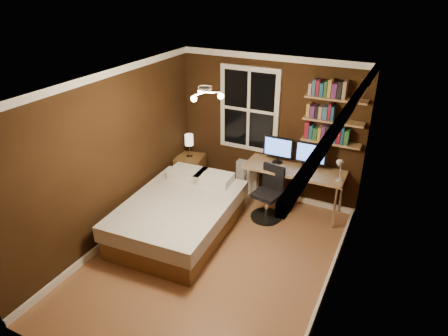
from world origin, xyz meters
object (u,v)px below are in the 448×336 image
at_px(bedside_lamp, 189,146).
at_px(desk, 294,172).
at_px(nightstand, 190,171).
at_px(monitor_right, 311,156).
at_px(monitor_left, 278,150).
at_px(desk_lamp, 340,169).
at_px(radiator, 248,177).
at_px(office_chair, 268,200).
at_px(bed, 180,216).

relative_size(bedside_lamp, desk, 0.27).
bearing_deg(desk, nightstand, -179.23).
height_order(bedside_lamp, monitor_right, monitor_right).
height_order(desk, monitor_right, monitor_right).
bearing_deg(desk, monitor_right, 20.19).
relative_size(monitor_left, desk_lamp, 1.13).
height_order(desk, desk_lamp, desk_lamp).
bearing_deg(monitor_left, desk_lamp, -13.21).
bearing_deg(radiator, bedside_lamp, -167.24).
xyz_separation_m(bedside_lamp, office_chair, (1.69, -0.38, -0.48)).
height_order(bed, monitor_left, monitor_left).
bearing_deg(bedside_lamp, office_chair, -12.76).
bearing_deg(monitor_left, bedside_lamp, -176.25).
distance_m(bed, desk_lamp, 2.51).
relative_size(monitor_right, desk_lamp, 1.13).
relative_size(bedside_lamp, radiator, 0.72).
relative_size(nightstand, monitor_left, 1.19).
distance_m(nightstand, desk_lamp, 2.79).
distance_m(monitor_left, monitor_right, 0.55).
height_order(bed, radiator, bed).
xyz_separation_m(nightstand, bedside_lamp, (0.00, 0.00, 0.51)).
distance_m(bedside_lamp, office_chair, 1.79).
distance_m(bed, monitor_right, 2.27).
distance_m(desk, office_chair, 0.62).
xyz_separation_m(radiator, desk_lamp, (1.64, -0.38, 0.69)).
height_order(bedside_lamp, radiator, bedside_lamp).
bearing_deg(office_chair, desk, 66.96).
bearing_deg(radiator, monitor_left, -12.83).
bearing_deg(desk, bed, -133.64).
relative_size(monitor_left, monitor_right, 1.00).
distance_m(nightstand, desk, 2.01).
xyz_separation_m(bed, desk_lamp, (2.07, 1.24, 0.69)).
bearing_deg(monitor_left, radiator, 167.17).
bearing_deg(bedside_lamp, desk, 0.77).
relative_size(nightstand, desk, 0.37).
distance_m(bedside_lamp, desk_lamp, 2.71).
height_order(monitor_right, office_chair, monitor_right).
bearing_deg(monitor_right, desk, -159.81).
bearing_deg(bedside_lamp, radiator, 12.76).
bearing_deg(desk, bedside_lamp, -179.23).
bearing_deg(bedside_lamp, bed, -65.64).
relative_size(nightstand, bedside_lamp, 1.37).
xyz_separation_m(nightstand, monitor_left, (1.64, 0.11, 0.70)).
distance_m(desk_lamp, office_chair, 1.23).
distance_m(bed, bedside_lamp, 1.60).
xyz_separation_m(radiator, desk, (0.91, -0.21, 0.41)).
bearing_deg(desk, desk_lamp, -12.88).
bearing_deg(office_chair, monitor_left, 106.81).
distance_m(bedside_lamp, desk, 1.97).
xyz_separation_m(bed, radiator, (0.43, 1.62, 0.00)).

